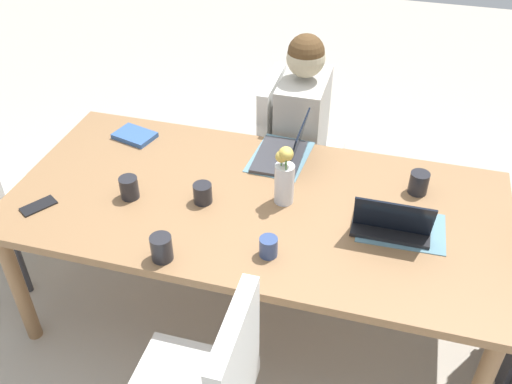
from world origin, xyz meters
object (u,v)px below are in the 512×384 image
at_px(coffee_mug_centre_left, 268,247).
at_px(coffee_mug_far_left, 203,193).
at_px(flower_vase, 284,176).
at_px(coffee_mug_near_right, 419,183).
at_px(coffee_mug_centre_right, 129,188).
at_px(phone_black, 38,206).
at_px(dining_table, 256,212).
at_px(coffee_mug_near_left, 162,248).
at_px(chair_near_left_mid, 290,144).
at_px(person_near_left_mid, 301,148).
at_px(laptop_head_left_left_near, 392,222).
at_px(book_red_cover, 135,136).
at_px(laptop_near_left_mid, 285,152).

relative_size(coffee_mug_centre_left, coffee_mug_far_left, 0.92).
height_order(flower_vase, coffee_mug_near_right, flower_vase).
bearing_deg(coffee_mug_centre_left, coffee_mug_centre_right, -15.80).
xyz_separation_m(flower_vase, phone_black, (1.02, 0.33, -0.13)).
xyz_separation_m(dining_table, coffee_mug_near_left, (0.26, 0.45, 0.12)).
xyz_separation_m(chair_near_left_mid, person_near_left_mid, (-0.07, 0.06, 0.03)).
bearing_deg(chair_near_left_mid, flower_vase, 100.11).
bearing_deg(coffee_mug_far_left, coffee_mug_near_right, -160.51).
distance_m(laptop_head_left_left_near, coffee_mug_near_left, 0.94).
bearing_deg(flower_vase, coffee_mug_near_right, -158.49).
bearing_deg(book_red_cover, coffee_mug_far_left, 156.86).
height_order(laptop_near_left_mid, coffee_mug_near_left, laptop_near_left_mid).
distance_m(coffee_mug_centre_left, phone_black, 1.05).
relative_size(coffee_mug_near_left, coffee_mug_far_left, 1.20).
distance_m(coffee_mug_far_left, book_red_cover, 0.66).
relative_size(person_near_left_mid, phone_black, 7.97).
height_order(dining_table, coffee_mug_near_right, coffee_mug_near_right).
xyz_separation_m(dining_table, phone_black, (0.91, 0.29, 0.07)).
bearing_deg(coffee_mug_centre_right, coffee_mug_near_left, 132.01).
height_order(dining_table, person_near_left_mid, person_near_left_mid).
xyz_separation_m(chair_near_left_mid, coffee_mug_near_right, (-0.71, 0.58, 0.28)).
bearing_deg(coffee_mug_near_right, phone_black, 19.04).
xyz_separation_m(chair_near_left_mid, coffee_mug_near_left, (0.23, 1.28, 0.28)).
xyz_separation_m(laptop_head_left_left_near, laptop_near_left_mid, (0.54, -0.39, 0.00)).
bearing_deg(flower_vase, dining_table, 15.70).
height_order(person_near_left_mid, book_red_cover, person_near_left_mid).
xyz_separation_m(person_near_left_mid, coffee_mug_near_left, (0.31, 1.22, 0.25)).
bearing_deg(coffee_mug_near_right, coffee_mug_centre_left, 46.29).
xyz_separation_m(coffee_mug_near_right, phone_black, (1.59, 0.55, -0.05)).
height_order(chair_near_left_mid, book_red_cover, chair_near_left_mid).
height_order(coffee_mug_near_left, phone_black, coffee_mug_near_left).
xyz_separation_m(chair_near_left_mid, laptop_near_left_mid, (-0.07, 0.49, 0.27)).
height_order(coffee_mug_centre_right, coffee_mug_far_left, coffee_mug_centre_right).
bearing_deg(laptop_near_left_mid, person_near_left_mid, -90.09).
bearing_deg(person_near_left_mid, book_red_cover, 28.97).
distance_m(flower_vase, book_red_cover, 0.92).
bearing_deg(chair_near_left_mid, laptop_near_left_mid, 98.67).
bearing_deg(coffee_mug_near_right, coffee_mug_centre_right, 17.00).
xyz_separation_m(coffee_mug_near_left, coffee_mug_far_left, (-0.03, -0.38, -0.01)).
relative_size(chair_near_left_mid, laptop_head_left_left_near, 2.81).
relative_size(dining_table, coffee_mug_centre_right, 21.51).
bearing_deg(coffee_mug_far_left, person_near_left_mid, -107.97).
bearing_deg(coffee_mug_centre_left, person_near_left_mid, -85.32).
xyz_separation_m(laptop_head_left_left_near, coffee_mug_far_left, (0.82, 0.03, 0.00)).
bearing_deg(dining_table, chair_near_left_mid, -88.20).
height_order(coffee_mug_far_left, phone_black, coffee_mug_far_left).
height_order(dining_table, coffee_mug_centre_right, coffee_mug_centre_right).
bearing_deg(coffee_mug_centre_right, laptop_head_left_left_near, -175.84).
distance_m(coffee_mug_centre_left, coffee_mug_centre_right, 0.71).
distance_m(person_near_left_mid, flower_vase, 0.82).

